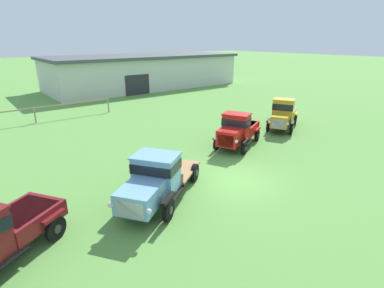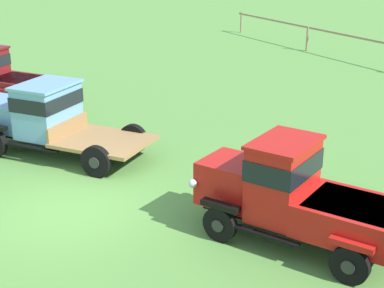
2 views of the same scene
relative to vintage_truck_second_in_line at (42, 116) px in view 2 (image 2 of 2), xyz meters
name	(u,v)px [view 2 (image 2 of 2)]	position (x,y,z in m)	size (l,w,h in m)	color
ground_plane	(72,210)	(4.09, -0.67, -1.09)	(240.00, 240.00, 0.00)	#5B9342
paddock_fence	(354,41)	(-4.43, 17.01, -0.08)	(19.60, 0.49, 1.31)	#997F60
vintage_truck_second_in_line	(42,116)	(0.00, 0.00, 0.00)	(5.60, 4.65, 2.09)	black
vintage_truck_midrow_center	(294,193)	(7.83, 2.83, -0.02)	(4.69, 3.32, 2.19)	black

